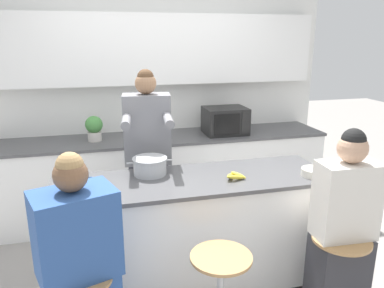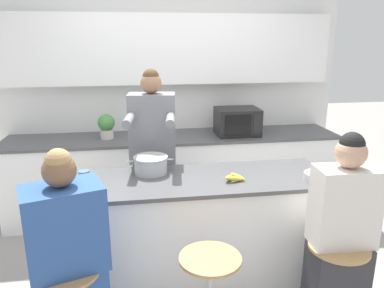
{
  "view_description": "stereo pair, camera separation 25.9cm",
  "coord_description": "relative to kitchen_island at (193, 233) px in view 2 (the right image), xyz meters",
  "views": [
    {
      "loc": [
        -0.67,
        -2.55,
        1.95
      ],
      "look_at": [
        0.0,
        0.07,
        1.18
      ],
      "focal_mm": 35.0,
      "sensor_mm": 36.0,
      "label": 1
    },
    {
      "loc": [
        -0.41,
        -2.6,
        1.95
      ],
      "look_at": [
        0.0,
        0.07,
        1.18
      ],
      "focal_mm": 35.0,
      "sensor_mm": 36.0,
      "label": 2
    }
  ],
  "objects": [
    {
      "name": "microwave",
      "position": [
        0.7,
        1.32,
        0.58
      ],
      "size": [
        0.46,
        0.37,
        0.3
      ],
      "color": "black",
      "rests_on": "back_counter"
    },
    {
      "name": "coffee_cup_near",
      "position": [
        -0.8,
        0.04,
        0.5
      ],
      "size": [
        0.11,
        0.08,
        0.09
      ],
      "color": "#4C7099",
      "rests_on": "kitchen_island"
    },
    {
      "name": "potted_plant",
      "position": [
        -0.72,
        1.36,
        0.58
      ],
      "size": [
        0.18,
        0.18,
        0.26
      ],
      "color": "beige",
      "rests_on": "back_counter"
    },
    {
      "name": "person_wrapped_blanket",
      "position": [
        -0.83,
        -0.63,
        0.18
      ],
      "size": [
        0.5,
        0.41,
        1.39
      ],
      "rotation": [
        0.0,
        0.0,
        0.32
      ],
      "color": "#2D5193",
      "rests_on": "ground_plane"
    },
    {
      "name": "ground_plane",
      "position": [
        0.0,
        0.0,
        -0.47
      ],
      "size": [
        16.0,
        16.0,
        0.0
      ],
      "primitive_type": "plane",
      "color": "gray"
    },
    {
      "name": "person_cooking",
      "position": [
        -0.27,
        0.54,
        0.37
      ],
      "size": [
        0.45,
        0.59,
        1.7
      ],
      "rotation": [
        0.0,
        0.0,
        -0.11
      ],
      "color": "#383842",
      "rests_on": "ground_plane"
    },
    {
      "name": "wall_back",
      "position": [
        0.0,
        1.67,
        1.07
      ],
      "size": [
        3.92,
        0.22,
        2.7
      ],
      "color": "silver",
      "rests_on": "ground_plane"
    },
    {
      "name": "fruit_bowl",
      "position": [
        -0.89,
        -0.18,
        0.5
      ],
      "size": [
        0.2,
        0.2,
        0.07
      ],
      "color": "silver",
      "rests_on": "kitchen_island"
    },
    {
      "name": "banana_bunch",
      "position": [
        0.29,
        -0.1,
        0.49
      ],
      "size": [
        0.17,
        0.12,
        0.06
      ],
      "color": "yellow",
      "rests_on": "kitchen_island"
    },
    {
      "name": "back_counter",
      "position": [
        0.0,
        1.36,
        -0.02
      ],
      "size": [
        3.63,
        0.66,
        0.91
      ],
      "color": "white",
      "rests_on": "ground_plane"
    },
    {
      "name": "kitchen_island",
      "position": [
        0.0,
        0.0,
        0.0
      ],
      "size": [
        2.09,
        0.66,
        0.93
      ],
      "color": "black",
      "rests_on": "ground_plane"
    },
    {
      "name": "bar_stool_rightmost",
      "position": [
        0.84,
        -0.66,
        -0.1
      ],
      "size": [
        0.38,
        0.38,
        0.67
      ],
      "color": "tan",
      "rests_on": "ground_plane"
    },
    {
      "name": "person_seated_near",
      "position": [
        0.86,
        -0.63,
        0.18
      ],
      "size": [
        0.4,
        0.28,
        1.41
      ],
      "rotation": [
        0.0,
        0.0,
        -0.05
      ],
      "color": "#333338",
      "rests_on": "ground_plane"
    },
    {
      "name": "mixing_bowl_steel",
      "position": [
        0.9,
        -0.17,
        0.49
      ],
      "size": [
        0.19,
        0.19,
        0.06
      ],
      "color": "silver",
      "rests_on": "kitchen_island"
    },
    {
      "name": "cooking_pot",
      "position": [
        -0.31,
        0.17,
        0.53
      ],
      "size": [
        0.35,
        0.27,
        0.13
      ],
      "color": "#B7BABC",
      "rests_on": "kitchen_island"
    }
  ]
}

